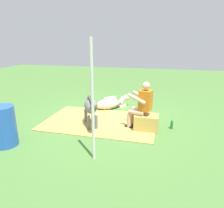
% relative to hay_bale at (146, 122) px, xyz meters
% --- Properties ---
extents(ground_plane, '(24.00, 24.00, 0.00)m').
position_rel_hay_bale_xyz_m(ground_plane, '(1.19, -0.53, -0.21)').
color(ground_plane, '#4C7A38').
extents(hay_patch, '(3.20, 2.10, 0.02)m').
position_rel_hay_bale_xyz_m(hay_patch, '(1.35, -0.24, -0.20)').
color(hay_patch, tan).
rests_on(hay_patch, ground).
extents(hay_bale, '(0.62, 0.45, 0.42)m').
position_rel_hay_bale_xyz_m(hay_bale, '(0.00, 0.00, 0.00)').
color(hay_bale, tan).
rests_on(hay_bale, ground).
extents(person_seated, '(0.71, 0.53, 1.30)m').
position_rel_hay_bale_xyz_m(person_seated, '(0.16, -0.03, 0.50)').
color(person_seated, '#D8AD8C').
rests_on(person_seated, ground).
extents(pony_standing, '(0.81, 1.23, 0.92)m').
position_rel_hay_bale_xyz_m(pony_standing, '(1.48, 0.17, 0.35)').
color(pony_standing, slate).
rests_on(pony_standing, ground).
extents(pony_lying, '(1.17, 1.10, 0.42)m').
position_rel_hay_bale_xyz_m(pony_lying, '(1.37, -1.50, -0.02)').
color(pony_lying, beige).
rests_on(pony_lying, ground).
extents(soda_bottle, '(0.07, 0.07, 0.27)m').
position_rel_hay_bale_xyz_m(soda_bottle, '(-0.66, -0.23, -0.08)').
color(soda_bottle, '#197233').
rests_on(soda_bottle, ground).
extents(water_barrel, '(0.53, 0.53, 0.93)m').
position_rel_hay_bale_xyz_m(water_barrel, '(3.01, 1.64, 0.25)').
color(water_barrel, blue).
rests_on(water_barrel, ground).
extents(tent_pole_left, '(0.06, 0.06, 2.36)m').
position_rel_hay_bale_xyz_m(tent_pole_left, '(0.89, 1.68, 0.97)').
color(tent_pole_left, silver).
rests_on(tent_pole_left, ground).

